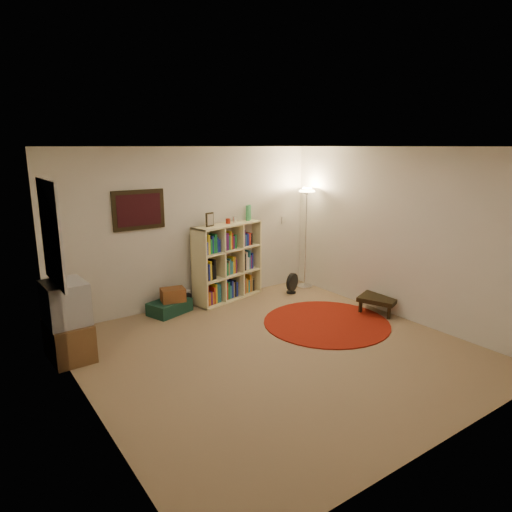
{
  "coord_description": "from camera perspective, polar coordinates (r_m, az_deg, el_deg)",
  "views": [
    {
      "loc": [
        -3.23,
        -4.17,
        2.51
      ],
      "look_at": [
        0.1,
        0.6,
        1.1
      ],
      "focal_mm": 32.0,
      "sensor_mm": 36.0,
      "label": 1
    }
  ],
  "objects": [
    {
      "name": "room",
      "position": [
        5.42,
        1.98,
        0.3
      ],
      "size": [
        4.54,
        4.54,
        2.54
      ],
      "color": "#8F7454",
      "rests_on": "ground"
    },
    {
      "name": "bookshelf",
      "position": [
        7.56,
        -3.68,
        -0.9
      ],
      "size": [
        1.33,
        0.65,
        1.53
      ],
      "rotation": [
        0.0,
        0.0,
        0.23
      ],
      "color": "#FFF0AA",
      "rests_on": "ground"
    },
    {
      "name": "floor_lamp",
      "position": [
        8.08,
        6.35,
        6.33
      ],
      "size": [
        0.45,
        0.45,
        1.8
      ],
      "rotation": [
        0.0,
        0.0,
        0.37
      ],
      "color": "white",
      "rests_on": "ground"
    },
    {
      "name": "floor_fan",
      "position": [
        7.97,
        4.53,
        -3.41
      ],
      "size": [
        0.31,
        0.22,
        0.36
      ],
      "rotation": [
        0.0,
        0.0,
        0.38
      ],
      "color": "black",
      "rests_on": "ground"
    },
    {
      "name": "tv_stand",
      "position": [
        5.93,
        -22.48,
        -7.63
      ],
      "size": [
        0.49,
        0.68,
        0.96
      ],
      "rotation": [
        0.0,
        0.0,
        0.04
      ],
      "color": "brown",
      "rests_on": "ground"
    },
    {
      "name": "suitcase",
      "position": [
        7.17,
        -10.75,
        -6.27
      ],
      "size": [
        0.71,
        0.57,
        0.2
      ],
      "rotation": [
        0.0,
        0.0,
        0.32
      ],
      "color": "#133527",
      "rests_on": "ground"
    },
    {
      "name": "wicker_basket",
      "position": [
        7.08,
        -10.33,
        -4.79
      ],
      "size": [
        0.4,
        0.32,
        0.2
      ],
      "rotation": [
        0.0,
        0.0,
        -0.2
      ],
      "color": "brown",
      "rests_on": "suitcase"
    },
    {
      "name": "duffel_bag",
      "position": [
        7.36,
        -9.67,
        -5.56
      ],
      "size": [
        0.35,
        0.31,
        0.23
      ],
      "rotation": [
        0.0,
        0.0,
        0.1
      ],
      "color": "black",
      "rests_on": "ground"
    },
    {
      "name": "paper_towel",
      "position": [
        7.46,
        -8.61,
        -5.16
      ],
      "size": [
        0.13,
        0.13,
        0.26
      ],
      "rotation": [
        0.0,
        0.0,
        -0.1
      ],
      "color": "silver",
      "rests_on": "ground"
    },
    {
      "name": "red_rug",
      "position": [
        6.77,
        8.79,
        -8.21
      ],
      "size": [
        1.82,
        1.82,
        0.02
      ],
      "color": "maroon",
      "rests_on": "ground"
    },
    {
      "name": "side_table",
      "position": [
        7.32,
        15.2,
        -5.15
      ],
      "size": [
        0.72,
        0.72,
        0.25
      ],
      "rotation": [
        0.0,
        0.0,
        0.38
      ],
      "color": "black",
      "rests_on": "ground"
    }
  ]
}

